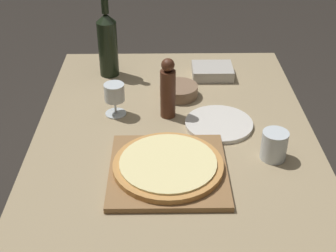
% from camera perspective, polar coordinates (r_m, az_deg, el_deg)
% --- Properties ---
extents(dining_table, '(0.93, 1.26, 0.76)m').
position_cam_1_polar(dining_table, '(1.63, 0.76, -3.60)').
color(dining_table, '#9E8966').
rests_on(dining_table, ground_plane).
extents(cutting_board, '(0.35, 0.35, 0.02)m').
position_cam_1_polar(cutting_board, '(1.39, 0.01, -5.42)').
color(cutting_board, olive).
rests_on(cutting_board, dining_table).
extents(pizza, '(0.33, 0.33, 0.02)m').
position_cam_1_polar(pizza, '(1.37, 0.01, -4.75)').
color(pizza, '#C68947').
rests_on(pizza, cutting_board).
extents(wine_bottle, '(0.08, 0.08, 0.35)m').
position_cam_1_polar(wine_bottle, '(1.90, -7.37, 9.99)').
color(wine_bottle, black).
rests_on(wine_bottle, dining_table).
extents(pepper_mill, '(0.05, 0.05, 0.22)m').
position_cam_1_polar(pepper_mill, '(1.60, -0.01, 4.48)').
color(pepper_mill, '#4C2819').
rests_on(pepper_mill, dining_table).
extents(wine_glass, '(0.07, 0.07, 0.12)m').
position_cam_1_polar(wine_glass, '(1.63, -6.54, 3.87)').
color(wine_glass, silver).
rests_on(wine_glass, dining_table).
extents(small_bowl, '(0.14, 0.14, 0.04)m').
position_cam_1_polar(small_bowl, '(1.77, 1.33, 4.32)').
color(small_bowl, '#84664C').
rests_on(small_bowl, dining_table).
extents(drinking_tumbler, '(0.08, 0.08, 0.09)m').
position_cam_1_polar(drinking_tumbler, '(1.46, 12.82, -2.31)').
color(drinking_tumbler, silver).
rests_on(drinking_tumbler, dining_table).
extents(dinner_plate, '(0.23, 0.23, 0.01)m').
position_cam_1_polar(dinner_plate, '(1.61, 6.22, 0.27)').
color(dinner_plate, silver).
rests_on(dinner_plate, dining_table).
extents(food_container, '(0.16, 0.13, 0.04)m').
position_cam_1_polar(food_container, '(1.92, 5.42, 6.65)').
color(food_container, '#BCB7AD').
rests_on(food_container, dining_table).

